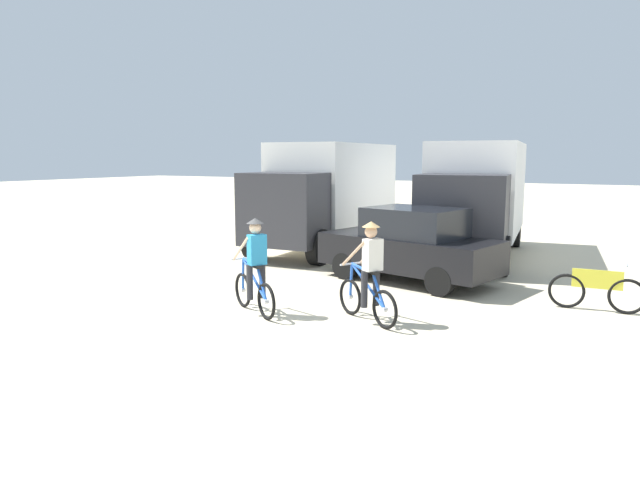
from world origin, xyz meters
TOP-DOWN VIEW (x-y plane):
  - ground_plane at (0.00, 0.00)m, footprint 120.00×120.00m
  - box_truck_white_box at (-2.14, 8.37)m, footprint 2.69×6.85m
  - box_truck_avon_van at (2.35, 9.32)m, footprint 3.10×6.97m
  - sedan_parked at (1.91, 4.94)m, footprint 4.49×2.67m
  - cyclist_orange_shirt at (0.34, 0.87)m, footprint 1.53×0.93m
  - cyclist_cowboy_hat at (2.43, 1.39)m, footprint 1.53×0.93m
  - bicycle_spare at (5.94, 4.18)m, footprint 1.73×0.50m

SIDE VIEW (x-z plane):
  - ground_plane at x=0.00m, z-range 0.00..0.00m
  - bicycle_spare at x=5.94m, z-range -0.09..0.88m
  - cyclist_orange_shirt at x=0.34m, z-range -0.06..1.76m
  - cyclist_cowboy_hat at x=2.43m, z-range -0.06..1.76m
  - sedan_parked at x=1.91m, z-range 0.00..1.76m
  - box_truck_white_box at x=-2.14m, z-range 0.20..3.55m
  - box_truck_avon_van at x=2.35m, z-range 0.20..3.55m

